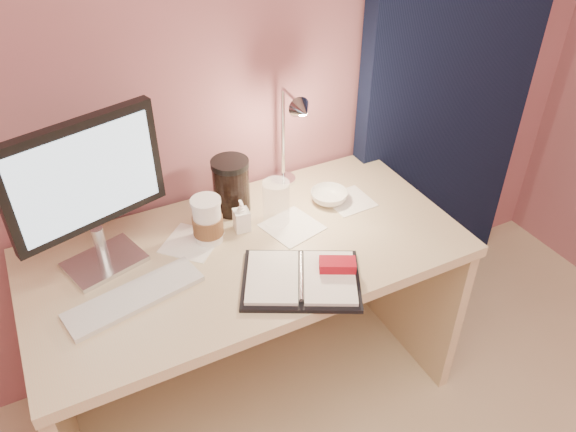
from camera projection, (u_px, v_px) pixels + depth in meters
name	position (u px, v px, depth m)	size (l,w,h in m)	color
room	(438.00, 48.00, 2.14)	(3.50, 3.50, 3.50)	#C6B28E
desk	(241.00, 285.00, 2.00)	(1.40, 0.70, 0.73)	#C6B78C
monitor	(85.00, 185.00, 1.57)	(0.45, 0.22, 0.49)	silver
keyboard	(135.00, 297.00, 1.62)	(0.40, 0.12, 0.02)	silver
planner	(304.00, 278.00, 1.68)	(0.43, 0.40, 0.05)	black
paper_a	(292.00, 227.00, 1.90)	(0.17, 0.17, 0.00)	white
paper_b	(349.00, 201.00, 2.02)	(0.15, 0.15, 0.00)	white
paper_c	(191.00, 242.00, 1.83)	(0.16, 0.16, 0.00)	white
coffee_cup	(208.00, 222.00, 1.80)	(0.10, 0.10, 0.16)	white
clear_cup	(276.00, 203.00, 1.88)	(0.09, 0.09, 0.16)	white
bowl	(329.00, 197.00, 2.01)	(0.13, 0.13, 0.04)	white
lotion_bottle	(241.00, 216.00, 1.86)	(0.05, 0.05, 0.11)	white
dark_jar	(231.00, 188.00, 1.93)	(0.13, 0.13, 0.18)	black
desk_lamp	(298.00, 133.00, 1.91)	(0.10, 0.25, 0.40)	silver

